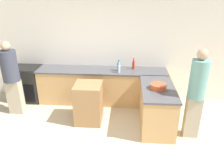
{
  "coord_description": "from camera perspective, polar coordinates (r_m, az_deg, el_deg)",
  "views": [
    {
      "loc": [
        0.64,
        -2.97,
        2.76
      ],
      "look_at": [
        0.33,
        1.17,
        0.95
      ],
      "focal_mm": 35.0,
      "sensor_mm": 36.0,
      "label": 1
    }
  ],
  "objects": [
    {
      "name": "ground_plane",
      "position": [
        4.1,
        -6.13,
        -18.82
      ],
      "size": [
        14.0,
        14.0,
        0.0
      ],
      "primitive_type": "plane",
      "color": "beige"
    },
    {
      "name": "wall_back",
      "position": [
        5.68,
        -2.32,
        9.22
      ],
      "size": [
        8.0,
        0.06,
        2.7
      ],
      "color": "white",
      "rests_on": "ground_plane"
    },
    {
      "name": "counter_back",
      "position": [
        5.65,
        -2.56,
        -0.52
      ],
      "size": [
        3.26,
        0.66,
        0.9
      ],
      "color": "tan",
      "rests_on": "ground_plane"
    },
    {
      "name": "counter_peninsula",
      "position": [
        4.78,
        11.56,
        -5.78
      ],
      "size": [
        0.69,
        1.37,
        0.9
      ],
      "color": "tan",
      "rests_on": "ground_plane"
    },
    {
      "name": "range_oven",
      "position": [
        6.21,
        -21.27,
        0.11
      ],
      "size": [
        0.74,
        0.64,
        0.91
      ],
      "color": "black",
      "rests_on": "ground_plane"
    },
    {
      "name": "island_table",
      "position": [
        4.86,
        -6.1,
        -4.95
      ],
      "size": [
        0.58,
        0.6,
        0.9
      ],
      "color": "#997047",
      "rests_on": "ground_plane"
    },
    {
      "name": "mixing_bowl",
      "position": [
        4.5,
        12.02,
        -0.62
      ],
      "size": [
        0.32,
        0.32,
        0.1
      ],
      "color": "#DB512D",
      "rests_on": "counter_peninsula"
    },
    {
      "name": "vinegar_bottle_clear",
      "position": [
        5.25,
        1.84,
        4.0
      ],
      "size": [
        0.07,
        0.07,
        0.25
      ],
      "color": "silver",
      "rests_on": "counter_back"
    },
    {
      "name": "dish_soap_bottle",
      "position": [
        5.37,
        1.79,
        4.63
      ],
      "size": [
        0.08,
        0.08,
        0.29
      ],
      "color": "#338CBF",
      "rests_on": "counter_back"
    },
    {
      "name": "hot_sauce_bottle",
      "position": [
        5.53,
        5.64,
        5.05
      ],
      "size": [
        0.06,
        0.06,
        0.28
      ],
      "color": "red",
      "rests_on": "counter_back"
    },
    {
      "name": "person_by_range",
      "position": [
        5.46,
        -24.81,
        1.83
      ],
      "size": [
        0.37,
        0.37,
        1.73
      ],
      "color": "#ADA38E",
      "rests_on": "ground_plane"
    },
    {
      "name": "person_at_peninsula",
      "position": [
        4.38,
        21.17,
        -1.86
      ],
      "size": [
        0.32,
        0.32,
        1.81
      ],
      "color": "#ADA38E",
      "rests_on": "ground_plane"
    }
  ]
}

